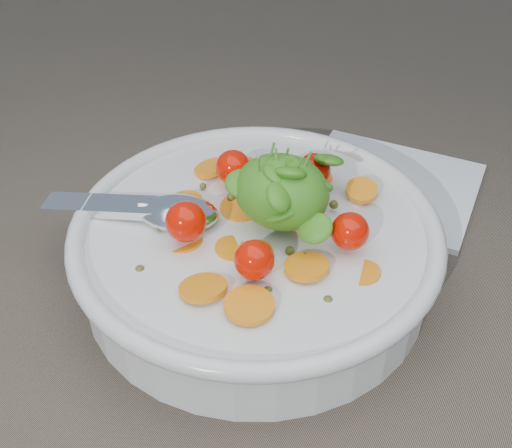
% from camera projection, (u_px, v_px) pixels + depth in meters
% --- Properties ---
extents(ground, '(6.00, 6.00, 0.00)m').
position_uv_depth(ground, '(287.00, 270.00, 0.57)').
color(ground, '#716250').
rests_on(ground, ground).
extents(bowl, '(0.33, 0.31, 0.13)m').
position_uv_depth(bowl, '(256.00, 246.00, 0.54)').
color(bowl, silver).
rests_on(bowl, ground).
extents(napkin, '(0.18, 0.16, 0.01)m').
position_uv_depth(napkin, '(388.00, 186.00, 0.66)').
color(napkin, white).
rests_on(napkin, ground).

